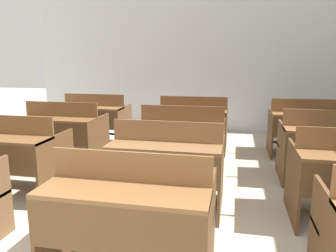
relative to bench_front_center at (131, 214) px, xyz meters
The scene contains 10 objects.
wall_back 5.24m from the bench_front_center, 92.80° to the left, with size 7.12×0.06×2.93m.
bench_front_center is the anchor object (origin of this frame).
bench_second_left 2.14m from the bench_front_center, 148.31° to the left, with size 1.15×0.78×0.94m.
bench_second_center 1.15m from the bench_front_center, 88.91° to the left, with size 1.15×0.78×0.94m.
bench_third_left 2.94m from the bench_front_center, 128.33° to the left, with size 1.15×0.78×0.94m.
bench_third_center 2.28m from the bench_front_center, 90.23° to the left, with size 1.15×0.78×0.94m.
bench_third_right 2.96m from the bench_front_center, 50.68° to the left, with size 1.15×0.78×0.94m.
bench_back_left 3.90m from the bench_front_center, 117.76° to the left, with size 1.15×0.78×0.94m.
bench_back_center 3.43m from the bench_front_center, 90.07° to the left, with size 1.15×0.78×0.94m.
bench_back_right 3.90m from the bench_front_center, 61.84° to the left, with size 1.15×0.78×0.94m.
Camera 1 is at (0.95, -0.85, 1.56)m, focal length 35.00 mm.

